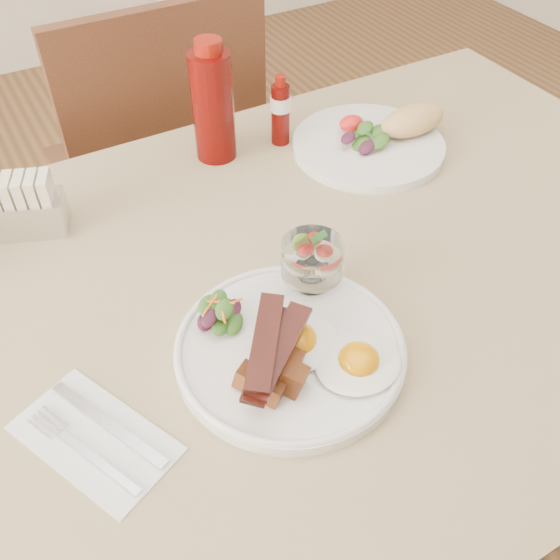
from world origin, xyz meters
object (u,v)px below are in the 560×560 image
Objects in this scene: table at (314,312)px; second_plate at (379,138)px; main_plate at (290,350)px; hot_sauce_bottle at (280,111)px; ketchup_bottle at (213,105)px; sugar_caddy at (27,208)px; fruit_cup at (312,259)px; chair_far at (161,168)px.

second_plate is at bearing 39.46° from table.
second_plate reaches higher than main_plate.
second_plate is 2.29× the size of hot_sauce_bottle.
sugar_caddy is (-0.32, -0.05, -0.05)m from ketchup_bottle.
hot_sauce_bottle reaches higher than fruit_cup.
chair_far is at bearing 82.10° from main_plate.
ketchup_bottle reaches higher than chair_far.
hot_sauce_bottle is at bearing 25.28° from sugar_caddy.
table is 0.68m from chair_far.
chair_far is 3.27× the size of second_plate.
fruit_cup reaches higher than sugar_caddy.
hot_sauce_bottle is (0.12, -0.02, -0.03)m from ketchup_bottle.
ketchup_bottle is (-0.26, 0.12, 0.08)m from second_plate.
chair_far is at bearing 119.63° from second_plate.
hot_sauce_bottle reaches higher than main_plate.
fruit_cup reaches higher than table.
chair_far is at bearing 87.49° from fruit_cup.
sugar_caddy is (-0.21, 0.39, 0.03)m from main_plate.
second_plate is 0.29m from ketchup_bottle.
table is at bearing -90.34° from ketchup_bottle.
second_plate is (0.36, 0.32, 0.01)m from main_plate.
fruit_cup is 0.66× the size of hot_sauce_bottle.
main_plate is (-0.11, -0.78, 0.24)m from chair_far.
hot_sauce_bottle is at bearing 144.90° from second_plate.
chair_far is at bearing 90.00° from table.
sugar_caddy reaches higher than second_plate.
chair_far reaches higher than main_plate.
second_plate is (0.29, 0.25, -0.04)m from fruit_cup.
chair_far is 7.49× the size of hot_sauce_bottle.
hot_sauce_bottle is at bearing 61.94° from main_plate.
table is 4.75× the size of main_plate.
second_plate is (0.26, -0.45, 0.24)m from chair_far.
chair_far reaches higher than hot_sauce_bottle.
sugar_caddy reaches higher than main_plate.
hot_sauce_bottle is at bearing -8.88° from ketchup_bottle.
main_plate is at bearing -40.20° from sugar_caddy.
sugar_caddy is (-0.29, 0.31, -0.02)m from fruit_cup.
main_plate is 3.42× the size of fruit_cup.
fruit_cup is (0.08, 0.08, 0.05)m from main_plate.
ketchup_bottle is (0.11, 0.44, 0.09)m from main_plate.
table is 0.16m from fruit_cup.
sugar_caddy is (-0.58, 0.07, 0.02)m from second_plate.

